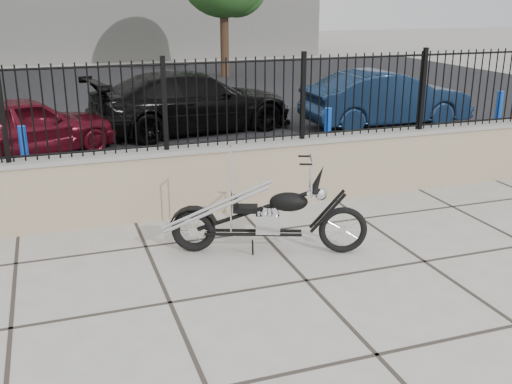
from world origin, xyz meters
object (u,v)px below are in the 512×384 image
object	(u,v)px
car_red	(24,126)
car_blue	(386,99)
chopper_motorcycle	(264,200)
car_black	(193,102)

from	to	relation	value
car_red	car_blue	xyz separation A→B (m)	(8.00, 0.22, 0.06)
chopper_motorcycle	car_black	size ratio (longest dim) A/B	0.48
chopper_motorcycle	car_red	size ratio (longest dim) A/B	0.65
car_blue	car_red	bearing A→B (deg)	91.82
car_black	car_blue	xyz separation A→B (m)	(4.44, -0.92, -0.03)
car_red	car_black	size ratio (longest dim) A/B	0.74
chopper_motorcycle	car_red	bearing A→B (deg)	136.11
chopper_motorcycle	car_red	distance (m)	6.42
chopper_motorcycle	car_blue	bearing A→B (deg)	69.58
chopper_motorcycle	car_black	xyz separation A→B (m)	(0.79, 6.94, 0.01)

